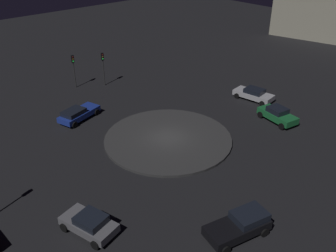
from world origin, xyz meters
TOP-DOWN VIEW (x-y plane):
  - ground_plane at (0.00, 0.00)m, footprint 119.89×119.89m
  - roundabout_island at (0.00, 0.00)m, footprint 12.05×12.05m
  - car_silver at (0.20, -13.43)m, footprint 4.74×2.56m
  - car_green at (-4.70, -10.88)m, footprint 4.38×2.61m
  - car_black at (-12.18, 4.54)m, footprint 2.91×4.64m
  - car_blue at (9.22, 4.26)m, footprint 3.05×4.89m
  - car_grey at (-5.43, 11.79)m, footprint 4.20×2.86m
  - traffic_light_east at (15.32, -2.98)m, footprint 0.38×0.34m
  - traffic_light_east_near at (17.11, 0.08)m, footprint 0.36×0.30m

SIDE VIEW (x-z plane):
  - ground_plane at x=0.00m, z-range 0.00..0.00m
  - roundabout_island at x=0.00m, z-range 0.00..0.24m
  - car_silver at x=0.20m, z-range 0.03..1.38m
  - car_blue at x=9.22m, z-range 0.05..1.41m
  - car_grey at x=-5.43m, z-range 0.03..1.43m
  - car_green at x=-4.70m, z-range 0.02..1.55m
  - car_black at x=-12.18m, z-range 0.03..1.55m
  - traffic_light_east_near at x=17.11m, z-range 0.88..5.00m
  - traffic_light_east at x=15.32m, z-range 0.89..5.08m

